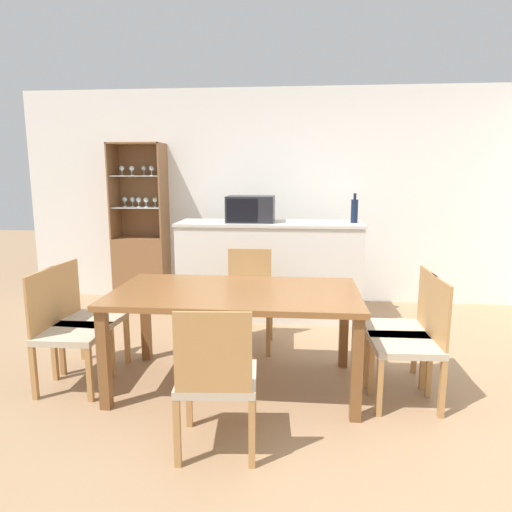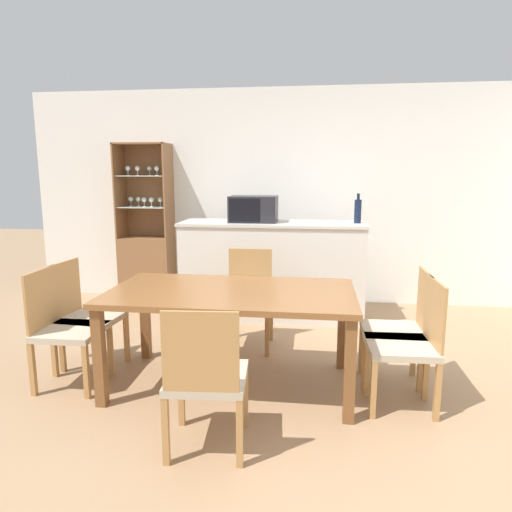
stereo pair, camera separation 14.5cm
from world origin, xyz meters
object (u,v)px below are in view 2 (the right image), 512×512
dining_chair_side_left_far (85,316)px  microwave (253,209)px  wine_bottle (358,211)px  display_cabinet (147,254)px  dining_chair_side_right_far (400,329)px  dining_chair_side_left_near (65,328)px  dining_chair_head_near (206,378)px  dining_table (232,301)px  dining_chair_head_far (248,299)px  dining_chair_side_right_near (408,344)px

dining_chair_side_left_far → microwave: microwave is taller
dining_chair_side_left_far → wine_bottle: wine_bottle is taller
microwave → wine_bottle: wine_bottle is taller
display_cabinet → dining_chair_side_right_far: bearing=-37.6°
dining_chair_side_left_near → dining_chair_head_near: size_ratio=1.00×
dining_table → dining_chair_head_far: bearing=90.0°
dining_chair_side_left_far → microwave: size_ratio=1.74×
display_cabinet → wine_bottle: size_ratio=6.18×
dining_chair_head_near → microwave: microwave is taller
display_cabinet → dining_chair_side_left_far: 2.09m
dining_chair_head_far → dining_chair_side_right_far: bearing=150.6°
microwave → dining_chair_side_right_far: bearing=-50.5°
microwave → dining_chair_head_far: bearing=-85.6°
dining_chair_side_left_near → dining_chair_side_right_near: bearing=89.0°
display_cabinet → dining_chair_head_near: 3.37m
wine_bottle → dining_chair_head_near: bearing=-112.0°
dining_chair_side_right_near → dining_table: bearing=80.9°
dining_chair_side_right_far → microwave: microwave is taller
display_cabinet → dining_table: bearing=-56.4°
dining_chair_side_left_near → wine_bottle: wine_bottle is taller
display_cabinet → dining_chair_head_far: 2.03m
display_cabinet → dining_table: 2.66m
dining_table → dining_chair_head_near: (0.00, -0.82, -0.21)m
dining_chair_side_left_near → dining_chair_side_left_far: size_ratio=1.00×
dining_table → display_cabinet: bearing=123.6°
dining_table → dining_chair_side_left_near: size_ratio=2.03×
display_cabinet → dining_chair_side_right_far: 3.40m
dining_chair_head_far → wine_bottle: size_ratio=2.82×
dining_chair_side_left_near → dining_chair_side_right_near: same height
dining_chair_head_far → dining_chair_side_right_near: same height
dining_chair_side_left_near → dining_chair_head_far: same height
dining_chair_side_left_near → dining_chair_head_near: bearing=60.2°
dining_chair_side_right_near → dining_chair_side_right_far: bearing=-2.5°
display_cabinet → microwave: size_ratio=3.82×
display_cabinet → dining_chair_side_right_far: size_ratio=2.19×
dining_chair_head_near → dining_chair_side_right_near: (1.22, 0.67, 0.00)m
dining_chair_side_left_far → wine_bottle: (2.25, 1.57, 0.74)m
display_cabinet → dining_chair_head_far: size_ratio=2.19×
dining_table → dining_chair_side_right_far: size_ratio=2.03×
dining_chair_side_left_near → microwave: (1.15, 1.85, 0.75)m
dining_chair_head_near → dining_table: bearing=85.7°
dining_chair_side_right_near → display_cabinet: bearing=46.3°
dining_table → dining_chair_side_right_far: bearing=6.7°
dining_table → dining_chair_side_right_near: (1.22, -0.14, -0.21)m
dining_table → dining_chair_side_left_far: (-1.22, 0.15, -0.21)m
dining_chair_side_right_far → display_cabinet: bearing=52.1°
dining_chair_side_left_far → dining_chair_head_near: (1.22, -0.96, 0.00)m
display_cabinet → dining_chair_side_left_far: size_ratio=2.19×
display_cabinet → dining_chair_side_right_far: (2.69, -2.07, -0.13)m
dining_chair_side_left_near → dining_chair_side_left_far: 0.29m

